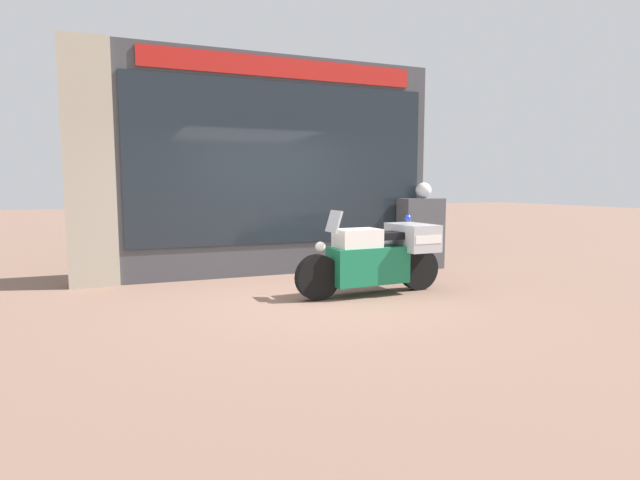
{
  "coord_description": "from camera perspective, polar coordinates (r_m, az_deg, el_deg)",
  "views": [
    {
      "loc": [
        -2.22,
        -6.32,
        1.53
      ],
      "look_at": [
        0.38,
        0.34,
        0.74
      ],
      "focal_mm": 28.0,
      "sensor_mm": 36.0,
      "label": 1
    }
  ],
  "objects": [
    {
      "name": "ground_plane",
      "position": [
        6.87,
        -1.93,
        -6.59
      ],
      "size": [
        60.0,
        60.0,
        0.0
      ],
      "primitive_type": "plane",
      "color": "#7A5B4C"
    },
    {
      "name": "paramedic_motorcycle",
      "position": [
        7.07,
        6.91,
        -1.6
      ],
      "size": [
        2.24,
        0.82,
        1.19
      ],
      "rotation": [
        0.0,
        0.0,
        3.19
      ],
      "color": "black",
      "rests_on": "ground"
    },
    {
      "name": "shop_building",
      "position": [
        8.53,
        -8.72,
        8.36
      ],
      "size": [
        6.08,
        0.55,
        3.68
      ],
      "color": "#424247",
      "rests_on": "ground"
    },
    {
      "name": "utility_cabinet",
      "position": [
        9.38,
        11.41,
        0.74
      ],
      "size": [
        0.79,
        0.42,
        1.29
      ],
      "primitive_type": "cube",
      "color": "#4C4C51",
      "rests_on": "ground"
    },
    {
      "name": "white_helmet",
      "position": [
        9.43,
        11.75,
        5.57
      ],
      "size": [
        0.29,
        0.29,
        0.29
      ],
      "primitive_type": "sphere",
      "color": "white",
      "rests_on": "utility_cabinet"
    },
    {
      "name": "window_display",
      "position": [
        8.78,
        -4.63,
        -0.82
      ],
      "size": [
        4.92,
        0.3,
        1.85
      ],
      "color": "slate",
      "rests_on": "ground"
    }
  ]
}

